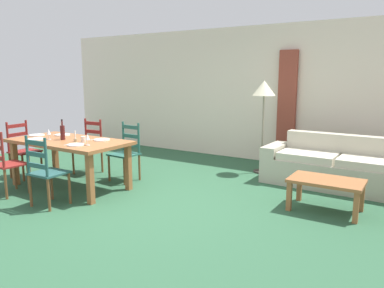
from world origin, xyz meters
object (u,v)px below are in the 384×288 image
at_px(dining_table, 69,146).
at_px(dining_chair_near_left, 6,163).
at_px(couch, 339,168).
at_px(standing_lamp, 264,94).
at_px(dining_chair_near_right, 46,172).
at_px(dining_chair_far_right, 126,152).
at_px(wine_bottle, 63,132).
at_px(dining_chair_head_west, 23,150).
at_px(coffee_cup_primary, 83,139).
at_px(wine_glass_near_right, 88,138).
at_px(coffee_table, 326,184).
at_px(wine_glass_near_left, 49,132).
at_px(dining_chair_far_left, 89,146).

xyz_separation_m(dining_table, dining_chair_near_left, (-0.48, -0.75, -0.19)).
bearing_deg(couch, standing_lamp, 172.22).
xyz_separation_m(dining_chair_near_right, standing_lamp, (1.76, 3.19, 0.93)).
bearing_deg(dining_chair_far_right, dining_table, -120.80).
height_order(dining_chair_near_left, wine_bottle, wine_bottle).
distance_m(dining_chair_far_right, couch, 3.42).
bearing_deg(dining_chair_head_west, dining_table, 0.72).
distance_m(dining_table, coffee_cup_primary, 0.37).
height_order(dining_chair_near_right, wine_glass_near_right, dining_chair_near_right).
bearing_deg(wine_bottle, couch, 32.24).
relative_size(dining_chair_head_west, standing_lamp, 0.59).
relative_size(dining_chair_far_right, dining_chair_head_west, 1.00).
height_order(dining_table, dining_chair_head_west, dining_chair_head_west).
bearing_deg(dining_chair_near_right, couch, 44.07).
bearing_deg(wine_glass_near_right, dining_chair_near_right, -104.42).
relative_size(coffee_cup_primary, coffee_table, 0.10).
distance_m(wine_glass_near_left, standing_lamp, 3.61).
relative_size(dining_chair_far_left, coffee_table, 1.07).
xyz_separation_m(dining_chair_far_right, standing_lamp, (1.72, 1.67, 0.93)).
relative_size(dining_chair_near_right, coffee_table, 1.07).
bearing_deg(dining_table, standing_lamp, 48.17).
bearing_deg(wine_glass_near_left, dining_chair_far_left, 97.83).
height_order(dining_chair_head_west, wine_glass_near_left, dining_chair_head_west).
height_order(wine_bottle, standing_lamp, standing_lamp).
bearing_deg(couch, coffee_table, -86.69).
height_order(dining_table, wine_bottle, wine_bottle).
xyz_separation_m(dining_chair_near_right, dining_chair_far_left, (-0.85, 1.54, 0.00)).
relative_size(dining_table, standing_lamp, 1.16).
bearing_deg(dining_chair_head_west, dining_chair_near_left, -46.71).
distance_m(dining_chair_near_right, dining_chair_head_west, 1.76).
bearing_deg(wine_glass_near_right, dining_chair_far_right, 97.57).
relative_size(dining_chair_far_left, couch, 0.42).
xyz_separation_m(dining_chair_far_left, standing_lamp, (2.61, 1.65, 0.93)).
bearing_deg(coffee_table, standing_lamp, 135.44).
xyz_separation_m(coffee_cup_primary, standing_lamp, (1.84, 2.46, 0.62)).
relative_size(dining_chair_near_right, dining_chair_far_right, 1.00).
xyz_separation_m(dining_chair_near_left, dining_chair_near_right, (0.91, -0.00, 0.00)).
xyz_separation_m(dining_table, wine_glass_near_right, (0.58, -0.15, 0.20)).
xyz_separation_m(dining_table, dining_chair_far_left, (-0.43, 0.78, -0.19)).
relative_size(dining_chair_near_right, dining_chair_head_west, 1.00).
distance_m(wine_glass_near_left, wine_glass_near_right, 0.88).
bearing_deg(dining_chair_far_left, dining_chair_near_right, -60.96).
xyz_separation_m(wine_glass_near_left, couch, (3.84, 2.38, -0.57)).
distance_m(dining_table, standing_lamp, 3.36).
distance_m(dining_chair_near_right, dining_chair_far_right, 1.53).
xyz_separation_m(dining_chair_far_left, coffee_cup_primary, (0.77, -0.80, 0.32)).
relative_size(wine_glass_near_left, coffee_table, 0.18).
xyz_separation_m(coffee_cup_primary, coffee_table, (3.26, 1.06, -0.44)).
bearing_deg(dining_chair_near_left, wine_glass_near_left, 74.07).
relative_size(dining_chair_head_west, couch, 0.42).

